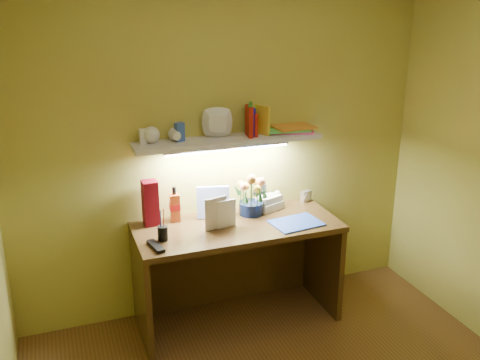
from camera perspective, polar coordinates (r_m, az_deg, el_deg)
name	(u,v)px	position (r m, az deg, el deg)	size (l,w,h in m)	color
desk	(237,273)	(3.83, -0.28, -9.89)	(1.40, 0.60, 0.75)	#3D2810
flower_bouquet	(251,194)	(3.78, 1.21, -1.46)	(0.19, 0.19, 0.31)	black
telephone	(268,201)	(3.91, 3.02, -2.27)	(0.20, 0.15, 0.12)	beige
desk_clock	(306,196)	(4.09, 7.05, -1.70)	(0.08, 0.04, 0.08)	silver
whisky_bottle	(175,204)	(3.70, -6.99, -2.56)	(0.07, 0.07, 0.25)	#9E3B14
whisky_box	(150,203)	(3.66, -9.54, -2.42)	(0.10, 0.10, 0.31)	#600612
pen_cup	(163,228)	(3.44, -8.26, -5.14)	(0.07, 0.07, 0.16)	black
art_card	(213,202)	(3.74, -2.91, -2.39)	(0.23, 0.05, 0.23)	silver
tv_remote	(156,246)	(3.38, -8.97, -6.98)	(0.05, 0.18, 0.02)	black
blue_folder	(296,223)	(3.70, 6.02, -4.57)	(0.33, 0.24, 0.01)	blue
desk_book_a	(205,216)	(3.52, -3.75, -3.82)	(0.17, 0.02, 0.22)	beige
desk_book_b	(217,216)	(3.56, -2.52, -3.82)	(0.14, 0.01, 0.19)	silver
wall_shelf	(233,134)	(3.65, -0.76, 4.88)	(1.32, 0.35, 0.25)	silver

